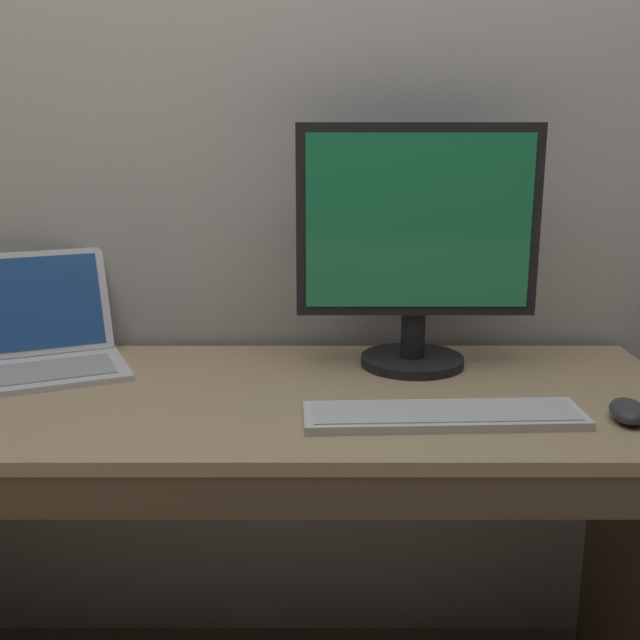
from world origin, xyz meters
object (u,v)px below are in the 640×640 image
(laptop_white, at_px, (31,344))
(wired_keyboard, at_px, (441,415))
(external_monitor, at_px, (413,241))
(computer_mouse, at_px, (624,411))

(laptop_white, bearing_deg, wired_keyboard, -20.16)
(laptop_white, xyz_separation_m, external_monitor, (0.78, 0.00, 0.21))
(laptop_white, bearing_deg, external_monitor, 0.12)
(laptop_white, xyz_separation_m, wired_keyboard, (0.80, -0.29, -0.04))
(external_monitor, distance_m, wired_keyboard, 0.39)
(laptop_white, distance_m, external_monitor, 0.81)
(wired_keyboard, bearing_deg, laptop_white, 159.84)
(laptop_white, height_order, external_monitor, external_monitor)
(computer_mouse, bearing_deg, external_monitor, 149.20)
(external_monitor, xyz_separation_m, wired_keyboard, (0.02, -0.30, -0.26))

